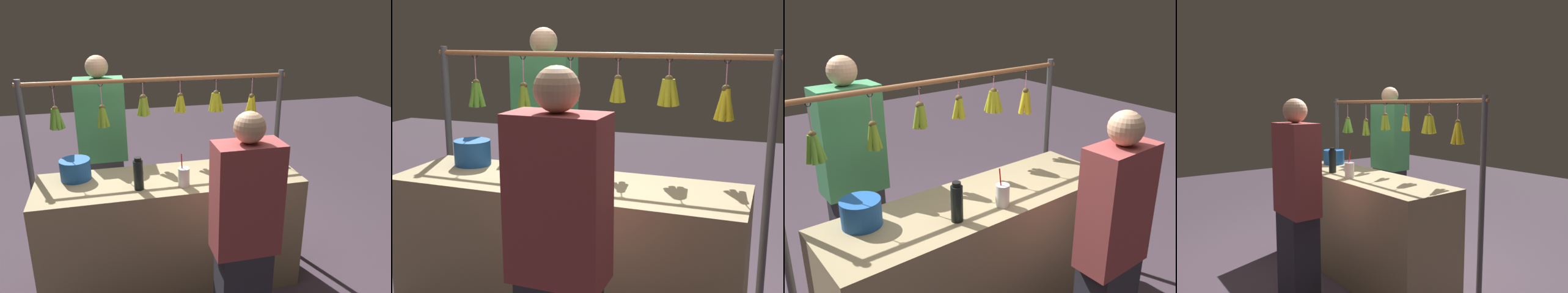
{
  "view_description": "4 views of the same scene",
  "coord_description": "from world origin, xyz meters",
  "views": [
    {
      "loc": [
        0.43,
        2.57,
        2.07
      ],
      "look_at": [
        -0.19,
        0.0,
        1.14
      ],
      "focal_mm": 35.13,
      "sensor_mm": 36.0,
      "label": 1
    },
    {
      "loc": [
        -1.06,
        2.46,
        1.7
      ],
      "look_at": [
        -0.13,
        0.0,
        1.12
      ],
      "focal_mm": 47.12,
      "sensor_mm": 36.0,
      "label": 2
    },
    {
      "loc": [
        1.43,
        1.85,
        2.12
      ],
      "look_at": [
        -0.03,
        0.0,
        1.25
      ],
      "focal_mm": 39.27,
      "sensor_mm": 36.0,
      "label": 3
    },
    {
      "loc": [
        -2.74,
        1.95,
        1.55
      ],
      "look_at": [
        -0.19,
        0.0,
        1.19
      ],
      "focal_mm": 34.53,
      "sensor_mm": 36.0,
      "label": 4
    }
  ],
  "objects": [
    {
      "name": "blue_bucket",
      "position": [
        0.68,
        -0.14,
        0.99
      ],
      "size": [
        0.22,
        0.22,
        0.15
      ],
      "primitive_type": "cylinder",
      "color": "#1E54A7",
      "rests_on": "market_counter"
    },
    {
      "name": "water_bottle",
      "position": [
        0.24,
        0.14,
        1.02
      ],
      "size": [
        0.07,
        0.07,
        0.23
      ],
      "color": "black",
      "rests_on": "market_counter"
    },
    {
      "name": "vendor_person",
      "position": [
        0.47,
        -0.75,
        0.86
      ],
      "size": [
        0.41,
        0.22,
        1.74
      ],
      "color": "#2D2D38",
      "rests_on": "ground"
    },
    {
      "name": "display_rack",
      "position": [
        -0.02,
        -0.41,
        1.16
      ],
      "size": [
        2.12,
        0.13,
        1.62
      ],
      "color": "#4C4C51",
      "rests_on": "ground"
    },
    {
      "name": "ground_plane",
      "position": [
        0.0,
        0.0,
        0.0
      ],
      "size": [
        12.0,
        12.0,
        0.0
      ],
      "primitive_type": "plane",
      "color": "#433641"
    },
    {
      "name": "drink_cup",
      "position": [
        -0.07,
        0.16,
        0.98
      ],
      "size": [
        0.08,
        0.08,
        0.24
      ],
      "color": "silver",
      "rests_on": "market_counter"
    },
    {
      "name": "market_counter",
      "position": [
        0.0,
        0.0,
        0.46
      ],
      "size": [
        1.94,
        0.59,
        0.91
      ],
      "primitive_type": "cube",
      "color": "tan",
      "rests_on": "ground"
    },
    {
      "name": "customer_person",
      "position": [
        -0.3,
        0.77,
        0.79
      ],
      "size": [
        0.38,
        0.2,
        1.59
      ],
      "color": "#2D2D38",
      "rests_on": "ground"
    }
  ]
}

